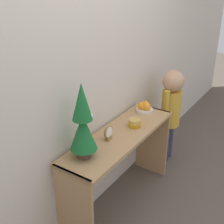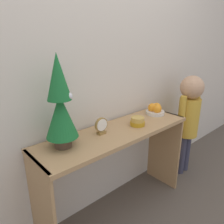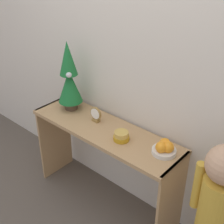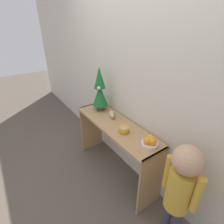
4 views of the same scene
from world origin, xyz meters
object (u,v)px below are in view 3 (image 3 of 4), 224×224
(mini_tree, at_px, (69,78))
(fruit_bowl, at_px, (164,148))
(child_figure, at_px, (218,199))
(singing_bowl, at_px, (121,136))
(desk_clock, at_px, (96,115))

(mini_tree, xyz_separation_m, fruit_bowl, (0.94, -0.00, -0.24))
(child_figure, bearing_deg, fruit_bowl, 168.04)
(mini_tree, relative_size, fruit_bowl, 3.53)
(singing_bowl, relative_size, child_figure, 0.11)
(mini_tree, relative_size, singing_bowl, 5.06)
(fruit_bowl, xyz_separation_m, singing_bowl, (-0.32, -0.07, -0.01))
(mini_tree, distance_m, child_figure, 1.44)
(desk_clock, xyz_separation_m, child_figure, (1.09, -0.09, -0.12))
(mini_tree, distance_m, fruit_bowl, 0.98)
(mini_tree, xyz_separation_m, singing_bowl, (0.62, -0.08, -0.25))
(fruit_bowl, distance_m, desk_clock, 0.64)
(desk_clock, bearing_deg, singing_bowl, -11.48)
(singing_bowl, bearing_deg, mini_tree, 172.96)
(child_figure, bearing_deg, desk_clock, 175.44)
(mini_tree, distance_m, desk_clock, 0.38)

